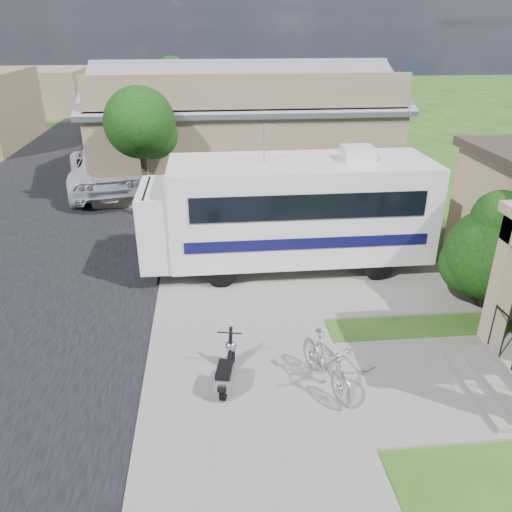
{
  "coord_description": "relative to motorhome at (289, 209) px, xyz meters",
  "views": [
    {
      "loc": [
        -1.56,
        -8.37,
        6.41
      ],
      "look_at": [
        -0.5,
        2.5,
        1.3
      ],
      "focal_mm": 35.0,
      "sensor_mm": 36.0,
      "label": 1
    }
  ],
  "objects": [
    {
      "name": "ground",
      "position": [
        -0.62,
        -4.52,
        -1.74
      ],
      "size": [
        120.0,
        120.0,
        0.0
      ],
      "primitive_type": "plane",
      "color": "#1E4612"
    },
    {
      "name": "street_slab",
      "position": [
        -8.12,
        5.48,
        -1.73
      ],
      "size": [
        9.0,
        80.0,
        0.02
      ],
      "primitive_type": "cube",
      "color": "black",
      "rests_on": "ground"
    },
    {
      "name": "sidewalk_slab",
      "position": [
        -1.62,
        5.48,
        -1.71
      ],
      "size": [
        4.0,
        80.0,
        0.06
      ],
      "primitive_type": "cube",
      "color": "slate",
      "rests_on": "ground"
    },
    {
      "name": "driveway_slab",
      "position": [
        0.88,
        -0.02,
        -1.71
      ],
      "size": [
        7.0,
        6.0,
        0.05
      ],
      "primitive_type": "cube",
      "color": "slate",
      "rests_on": "ground"
    },
    {
      "name": "walk_slab",
      "position": [
        2.38,
        -5.52,
        -1.71
      ],
      "size": [
        4.0,
        3.0,
        0.05
      ],
      "primitive_type": "cube",
      "color": "slate",
      "rests_on": "ground"
    },
    {
      "name": "warehouse",
      "position": [
        -0.62,
        9.45,
        0.25
      ],
      "size": [
        12.5,
        8.4,
        5.04
      ],
      "color": "#79614B",
      "rests_on": "ground"
    },
    {
      "name": "distant_bldg_near",
      "position": [
        -15.62,
        29.48,
        -0.14
      ],
      "size": [
        8.0,
        7.0,
        3.2
      ],
      "primitive_type": "cube",
      "color": "#79614B",
      "rests_on": "ground"
    },
    {
      "name": "street_tree_a",
      "position": [
        -4.32,
        4.53,
        1.51
      ],
      "size": [
        2.44,
        2.4,
        4.58
      ],
      "color": "#301D15",
      "rests_on": "ground"
    },
    {
      "name": "street_tree_b",
      "position": [
        -4.32,
        14.53,
        1.66
      ],
      "size": [
        2.44,
        2.4,
        4.73
      ],
      "color": "#301D15",
      "rests_on": "ground"
    },
    {
      "name": "street_tree_c",
      "position": [
        -4.32,
        23.53,
        1.37
      ],
      "size": [
        2.44,
        2.4,
        4.42
      ],
      "color": "#301D15",
      "rests_on": "ground"
    },
    {
      "name": "motorhome",
      "position": [
        0.0,
        0.0,
        0.0
      ],
      "size": [
        7.9,
        2.61,
        4.05
      ],
      "rotation": [
        0.0,
        0.0,
        0.0
      ],
      "color": "silver",
      "rests_on": "ground"
    },
    {
      "name": "shrub",
      "position": [
        4.51,
        -2.7,
        -0.2
      ],
      "size": [
        2.45,
        2.34,
        3.01
      ],
      "color": "#301D15",
      "rests_on": "ground"
    },
    {
      "name": "scooter",
      "position": [
        -1.99,
        -5.18,
        -1.32
      ],
      "size": [
        0.59,
        1.39,
        0.92
      ],
      "rotation": [
        0.0,
        0.0,
        -0.2
      ],
      "color": "black",
      "rests_on": "ground"
    },
    {
      "name": "bicycle",
      "position": [
        -0.11,
        -5.39,
        -1.19
      ],
      "size": [
        1.03,
        1.88,
        1.09
      ],
      "primitive_type": "imported",
      "rotation": [
        0.0,
        0.0,
        0.3
      ],
      "color": "#98989F",
      "rests_on": "ground"
    },
    {
      "name": "pickup_truck",
      "position": [
        -6.46,
        8.24,
        -0.83
      ],
      "size": [
        4.24,
        6.98,
        1.81
      ],
      "primitive_type": "imported",
      "rotation": [
        0.0,
        0.0,
        3.34
      ],
      "color": "white",
      "rests_on": "ground"
    },
    {
      "name": "van",
      "position": [
        -7.3,
        15.18,
        -0.85
      ],
      "size": [
        3.58,
        6.49,
        1.78
      ],
      "primitive_type": "imported",
      "rotation": [
        0.0,
        0.0,
        0.18
      ],
      "color": "white",
      "rests_on": "ground"
    },
    {
      "name": "garden_hose",
      "position": [
        3.14,
        -4.9,
        -1.65
      ],
      "size": [
        0.4,
        0.4,
        0.18
      ],
      "primitive_type": "cylinder",
      "color": "#136128",
      "rests_on": "ground"
    }
  ]
}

